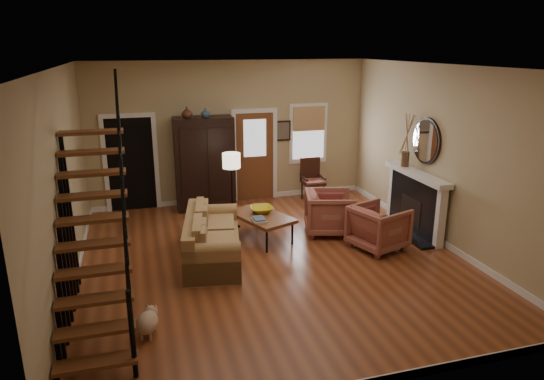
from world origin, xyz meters
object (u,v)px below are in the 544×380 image
object	(u,v)px
sofa	(213,238)
side_chair	(313,180)
armchair_left	(379,227)
armchair_right	(329,212)
floor_lamp	(232,191)
armoire	(205,163)
coffee_table	(261,227)

from	to	relation	value
sofa	side_chair	bearing A→B (deg)	52.67
sofa	armchair_left	bearing A→B (deg)	2.79
sofa	armchair_right	distance (m)	2.50
armchair_right	floor_lamp	size ratio (longest dim) A/B	0.60
side_chair	armoire	bearing A→B (deg)	175.52
coffee_table	armchair_right	xyz separation A→B (m)	(1.39, -0.04, 0.18)
armoire	floor_lamp	xyz separation A→B (m)	(0.34, -1.41, -0.27)
armoire	sofa	xyz separation A→B (m)	(-0.30, -2.83, -0.66)
armoire	coffee_table	size ratio (longest dim) A/B	1.61
armoire	floor_lamp	world-z (taller)	armoire
armoire	side_chair	xyz separation A→B (m)	(2.55, -0.20, -0.54)
armoire	armchair_right	world-z (taller)	armoire
floor_lamp	sofa	bearing A→B (deg)	-114.45
armchair_left	armchair_right	distance (m)	1.12
coffee_table	armchair_right	world-z (taller)	armchair_right
armchair_right	side_chair	world-z (taller)	side_chair
armchair_left	side_chair	world-z (taller)	side_chair
side_chair	floor_lamp	bearing A→B (deg)	-151.23
armoire	coffee_table	distance (m)	2.46
armoire	sofa	world-z (taller)	armoire
armchair_left	floor_lamp	xyz separation A→B (m)	(-2.37, 1.80, 0.37)
coffee_table	armchair_left	size ratio (longest dim) A/B	1.45
side_chair	armchair_left	bearing A→B (deg)	-87.02
coffee_table	floor_lamp	size ratio (longest dim) A/B	0.83
armoire	side_chair	bearing A→B (deg)	-4.48
sofa	side_chair	world-z (taller)	side_chair
sofa	armchair_left	size ratio (longest dim) A/B	2.35
armchair_right	armchair_left	bearing A→B (deg)	-133.48
armchair_left	side_chair	distance (m)	3.01
armoire	armchair_left	xyz separation A→B (m)	(2.71, -3.21, -0.64)
armchair_left	side_chair	size ratio (longest dim) A/B	0.88
coffee_table	side_chair	xyz separation A→B (m)	(1.81, 2.01, 0.26)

